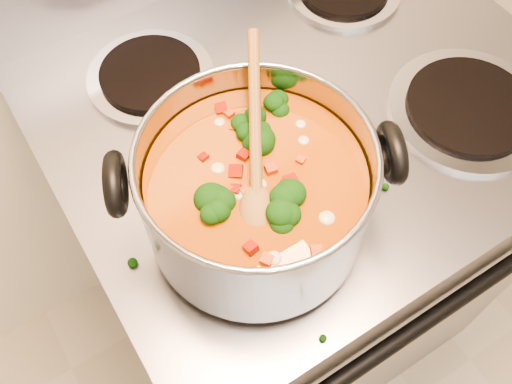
% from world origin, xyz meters
% --- Properties ---
extents(electric_range, '(0.78, 0.70, 1.08)m').
position_xyz_m(electric_range, '(0.03, 1.16, 0.47)').
color(electric_range, gray).
rests_on(electric_range, ground).
extents(stockpot, '(0.33, 0.27, 0.16)m').
position_xyz_m(stockpot, '(-0.16, 1.01, 1.01)').
color(stockpot, '#9999A0').
rests_on(stockpot, electric_range).
extents(wooden_spoon, '(0.15, 0.23, 0.08)m').
position_xyz_m(wooden_spoon, '(-0.15, 1.02, 1.06)').
color(wooden_spoon, brown).
rests_on(wooden_spoon, stockpot).
extents(cooktop_crumbs, '(0.35, 0.26, 0.01)m').
position_xyz_m(cooktop_crumbs, '(-0.18, 1.11, 0.92)').
color(cooktop_crumbs, black).
rests_on(cooktop_crumbs, electric_range).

